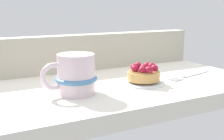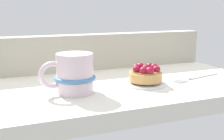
% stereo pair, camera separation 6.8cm
% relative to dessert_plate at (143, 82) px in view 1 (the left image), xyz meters
% --- Properties ---
extents(ground_plane, '(0.73, 0.40, 0.04)m').
position_rel_dessert_plate_xyz_m(ground_plane, '(-0.05, 0.05, -0.02)').
color(ground_plane, silver).
extents(window_rail_back, '(0.72, 0.05, 0.11)m').
position_rel_dessert_plate_xyz_m(window_rail_back, '(-0.05, 0.23, 0.05)').
color(window_rail_back, '#B2AD99').
rests_on(window_rail_back, ground_plane).
extents(dessert_plate, '(0.11, 0.11, 0.01)m').
position_rel_dessert_plate_xyz_m(dessert_plate, '(0.00, 0.00, 0.00)').
color(dessert_plate, silver).
rests_on(dessert_plate, ground_plane).
extents(raspberry_tart, '(0.08, 0.08, 0.04)m').
position_rel_dessert_plate_xyz_m(raspberry_tart, '(0.00, -0.00, 0.02)').
color(raspberry_tart, tan).
rests_on(raspberry_tart, dessert_plate).
extents(coffee_mug, '(0.13, 0.09, 0.09)m').
position_rel_dessert_plate_xyz_m(coffee_mug, '(-0.18, -0.00, 0.04)').
color(coffee_mug, silver).
rests_on(coffee_mug, ground_plane).
extents(dessert_fork, '(0.17, 0.05, 0.01)m').
position_rel_dessert_plate_xyz_m(dessert_fork, '(0.16, 0.01, -0.00)').
color(dessert_fork, '#B7B7BC').
rests_on(dessert_fork, ground_plane).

